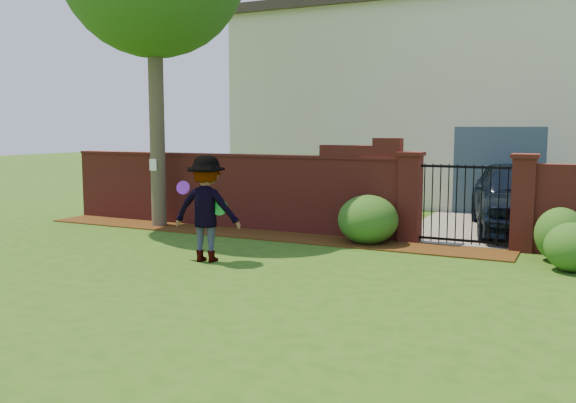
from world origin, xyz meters
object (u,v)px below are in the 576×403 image
at_px(frisbee_purple, 183,188).
at_px(frisbee_green, 220,207).
at_px(man, 206,209).
at_px(car, 520,197).

xyz_separation_m(frisbee_purple, frisbee_green, (0.62, 0.20, -0.34)).
xyz_separation_m(man, frisbee_purple, (-0.37, -0.15, 0.38)).
bearing_deg(frisbee_purple, car, 48.20).
bearing_deg(car, man, -142.23).
height_order(car, frisbee_purple, car).
bearing_deg(man, frisbee_green, -179.95).
bearing_deg(frisbee_purple, frisbee_green, 18.21).
bearing_deg(man, frisbee_purple, 9.76).
xyz_separation_m(car, frisbee_purple, (-5.08, -5.68, 0.50)).
xyz_separation_m(man, frisbee_green, (0.25, 0.06, 0.04)).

